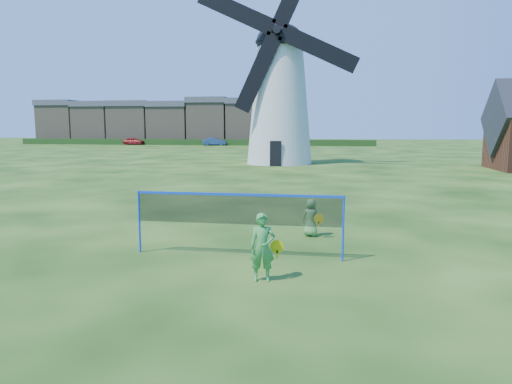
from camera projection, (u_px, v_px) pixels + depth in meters
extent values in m
plane|color=black|center=(245.00, 255.00, 11.44)|extent=(220.00, 220.00, 0.00)
ellipsoid|color=black|center=(280.00, 42.00, 38.29)|extent=(3.93, 3.93, 2.95)
cylinder|color=black|center=(280.00, 42.00, 38.29)|extent=(4.08, 4.08, 0.16)
cube|color=black|center=(276.00, 154.00, 36.92)|extent=(0.91, 0.11, 2.00)
cube|color=black|center=(277.00, 108.00, 36.97)|extent=(0.64, 0.11, 0.82)
cube|color=black|center=(278.00, 71.00, 36.99)|extent=(0.55, 0.11, 0.73)
cylinder|color=black|center=(278.00, 30.00, 36.35)|extent=(0.64, 1.09, 0.64)
cylinder|color=black|center=(283.00, 37.00, 40.41)|extent=(2.00, 0.11, 2.00)
cylinder|color=black|center=(283.00, 36.00, 39.96)|extent=(0.13, 1.64, 0.13)
cube|color=black|center=(236.00, 11.00, 36.43)|extent=(6.32, 0.09, 3.85)
cube|color=black|center=(258.00, 73.00, 36.81)|extent=(3.85, 0.09, 6.32)
cube|color=black|center=(319.00, 49.00, 35.82)|extent=(6.32, 0.09, 3.85)
cylinder|color=blue|center=(139.00, 222.00, 11.62)|extent=(0.05, 0.05, 1.55)
cylinder|color=blue|center=(343.00, 229.00, 10.82)|extent=(0.05, 0.05, 1.55)
cube|color=black|center=(238.00, 210.00, 11.17)|extent=(5.00, 0.02, 0.70)
cube|color=blue|center=(237.00, 194.00, 11.12)|extent=(5.00, 0.02, 0.06)
imported|color=green|center=(262.00, 247.00, 9.44)|extent=(0.56, 0.42, 1.40)
cylinder|color=#DBC60B|center=(277.00, 247.00, 9.57)|extent=(0.28, 0.02, 0.28)
cube|color=#DBC60B|center=(277.00, 255.00, 9.60)|extent=(0.03, 0.02, 0.20)
imported|color=#629F4C|center=(311.00, 218.00, 13.35)|extent=(0.59, 0.45, 1.09)
cylinder|color=#DBC60B|center=(319.00, 219.00, 13.10)|extent=(0.28, 0.02, 0.28)
cube|color=#DBC60B|center=(319.00, 225.00, 13.13)|extent=(0.03, 0.02, 0.20)
cube|color=#8C775D|center=(64.00, 125.00, 89.06)|extent=(6.77, 8.00, 6.96)
cube|color=#4C4C54|center=(63.00, 104.00, 88.51)|extent=(7.07, 8.40, 1.00)
cube|color=#8C775D|center=(98.00, 125.00, 87.97)|extent=(6.53, 8.00, 6.70)
cube|color=#4C4C54|center=(97.00, 105.00, 87.44)|extent=(6.83, 8.40, 1.00)
cube|color=#8C775D|center=(134.00, 125.00, 86.83)|extent=(7.24, 8.00, 6.72)
cube|color=#4C4C54|center=(133.00, 104.00, 86.29)|extent=(7.54, 8.40, 1.00)
cube|color=#8C775D|center=(172.00, 126.00, 85.65)|extent=(7.11, 8.00, 6.58)
cube|color=#4C4C54|center=(172.00, 105.00, 85.12)|extent=(7.41, 8.40, 1.00)
cube|color=#8C775D|center=(211.00, 124.00, 84.46)|extent=(6.72, 8.00, 7.23)
cube|color=#4C4C54|center=(210.00, 101.00, 83.88)|extent=(7.02, 8.40, 1.00)
cube|color=#8C775D|center=(247.00, 124.00, 83.39)|extent=(6.22, 8.00, 7.01)
cube|color=#4C4C54|center=(247.00, 102.00, 82.84)|extent=(6.52, 8.40, 1.00)
cube|color=#8C775D|center=(284.00, 124.00, 82.33)|extent=(6.38, 8.00, 7.20)
cube|color=#4C4C54|center=(284.00, 100.00, 81.76)|extent=(6.68, 8.40, 1.00)
cube|color=#193814|center=(189.00, 142.00, 79.38)|extent=(62.00, 0.80, 1.00)
imported|color=maroon|center=(134.00, 141.00, 80.43)|extent=(3.90, 1.94, 1.28)
imported|color=navy|center=(214.00, 142.00, 77.69)|extent=(4.10, 2.02, 1.29)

